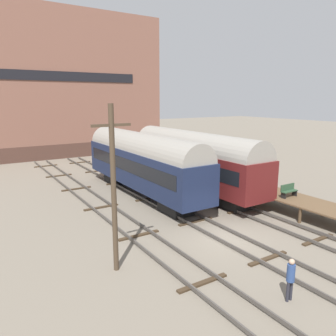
% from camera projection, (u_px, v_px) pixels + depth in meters
% --- Properties ---
extents(ground_plane, '(200.00, 200.00, 0.00)m').
position_uv_depth(ground_plane, '(227.00, 238.00, 18.88)').
color(ground_plane, slate).
extents(track_left, '(2.60, 60.00, 0.26)m').
position_uv_depth(track_left, '(166.00, 254.00, 16.67)').
color(track_left, '#4C4742').
rests_on(track_left, ground).
extents(track_middle, '(2.60, 60.00, 0.26)m').
position_uv_depth(track_middle, '(227.00, 236.00, 18.85)').
color(track_middle, '#4C4742').
rests_on(track_middle, ground).
extents(track_right, '(2.60, 60.00, 0.26)m').
position_uv_depth(track_right, '(275.00, 222.00, 21.03)').
color(track_right, '#4C4742').
rests_on(track_right, ground).
extents(train_car_maroon, '(3.10, 15.27, 5.22)m').
position_uv_depth(train_car_maroon, '(193.00, 158.00, 27.76)').
color(train_car_maroon, black).
rests_on(train_car_maroon, ground).
extents(train_car_navy, '(2.97, 15.87, 5.20)m').
position_uv_depth(train_car_navy, '(142.00, 160.00, 26.81)').
color(train_car_navy, black).
rests_on(train_car_navy, ground).
extents(station_platform, '(2.76, 14.35, 1.11)m').
position_uv_depth(station_platform, '(312.00, 205.00, 21.66)').
color(station_platform, brown).
rests_on(station_platform, ground).
extents(bench, '(1.40, 0.40, 0.91)m').
position_uv_depth(bench, '(288.00, 190.00, 22.98)').
color(bench, '#2D4C33').
rests_on(bench, station_platform).
extents(person_worker, '(0.32, 0.32, 1.80)m').
position_uv_depth(person_worker, '(291.00, 276.00, 12.82)').
color(person_worker, '#282833').
rests_on(person_worker, ground).
extents(utility_pole, '(1.80, 0.24, 7.70)m').
position_uv_depth(utility_pole, '(114.00, 187.00, 14.60)').
color(utility_pole, '#473828').
rests_on(utility_pole, ground).
extents(warehouse_building, '(30.67, 12.06, 19.53)m').
position_uv_depth(warehouse_building, '(47.00, 85.00, 46.93)').
color(warehouse_building, '#4F342A').
rests_on(warehouse_building, ground).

